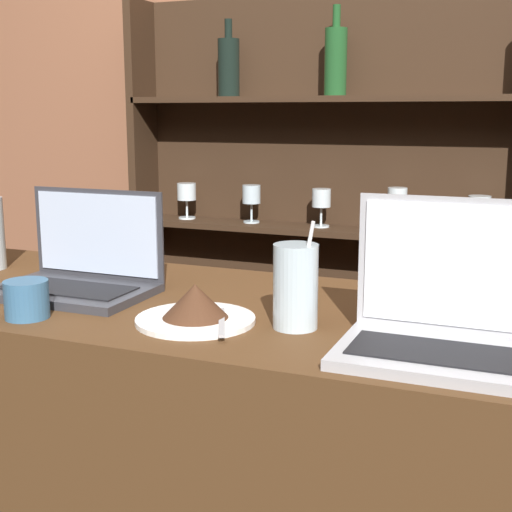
# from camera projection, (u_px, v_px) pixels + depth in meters

# --- Properties ---
(back_wall) EXTENTS (7.00, 0.06, 2.70)m
(back_wall) POSITION_uv_depth(u_px,v_px,m) (362.00, 111.00, 2.41)
(back_wall) COLOR brown
(back_wall) RESTS_ON ground_plane
(back_shelf) EXTENTS (1.40, 0.18, 1.74)m
(back_shelf) POSITION_uv_depth(u_px,v_px,m) (325.00, 240.00, 2.46)
(back_shelf) COLOR #332114
(back_shelf) RESTS_ON ground_plane
(laptop_near) EXTENTS (0.33, 0.22, 0.22)m
(laptop_near) POSITION_uv_depth(u_px,v_px,m) (80.00, 270.00, 1.55)
(laptop_near) COLOR #333338
(laptop_near) RESTS_ON bar_counter
(laptop_far) EXTENTS (0.31, 0.22, 0.25)m
(laptop_far) POSITION_uv_depth(u_px,v_px,m) (441.00, 320.00, 1.15)
(laptop_far) COLOR #ADADB2
(laptop_far) RESTS_ON bar_counter
(cake_plate) EXTENTS (0.22, 0.22, 0.07)m
(cake_plate) POSITION_uv_depth(u_px,v_px,m) (195.00, 307.00, 1.33)
(cake_plate) COLOR white
(cake_plate) RESTS_ON bar_counter
(water_glass) EXTENTS (0.08, 0.08, 0.20)m
(water_glass) POSITION_uv_depth(u_px,v_px,m) (296.00, 286.00, 1.29)
(water_glass) COLOR silver
(water_glass) RESTS_ON bar_counter
(coffee_cup) EXTENTS (0.08, 0.08, 0.07)m
(coffee_cup) POSITION_uv_depth(u_px,v_px,m) (27.00, 299.00, 1.36)
(coffee_cup) COLOR #38668C
(coffee_cup) RESTS_ON bar_counter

